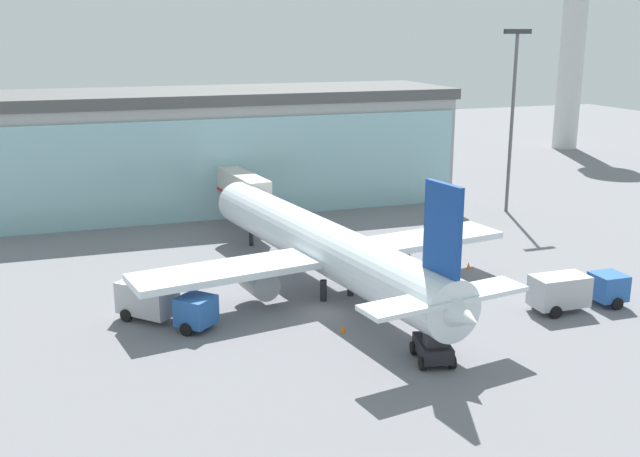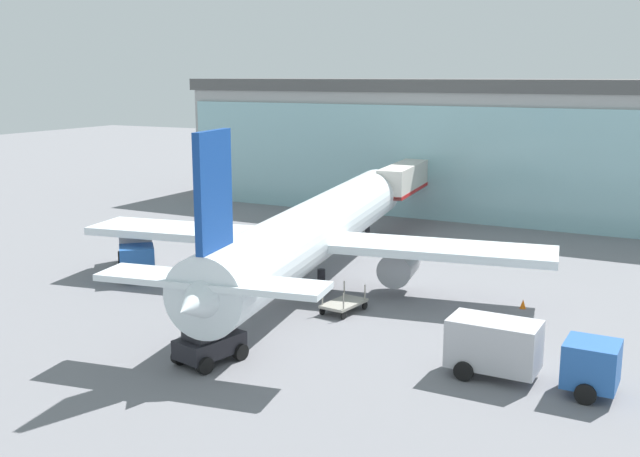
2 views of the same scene
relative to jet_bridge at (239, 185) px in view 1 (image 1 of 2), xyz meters
The scene contains 12 objects.
ground 25.72m from the jet_bridge, 89.37° to the right, with size 240.00×240.00×0.00m, color slate.
terminal_building 11.37m from the jet_bridge, 88.58° to the left, with size 53.88×16.32×13.00m.
jet_bridge is the anchor object (origin of this frame).
control_tower 74.00m from the jet_bridge, 26.58° to the left, with size 8.51×8.51×33.12m.
apron_light_mast 30.47m from the jet_bridge, ahead, with size 3.20×0.40×19.56m.
airplane 21.10m from the jet_bridge, 86.20° to the right, with size 30.53×36.48×10.98m.
catering_truck 26.23m from the jet_bridge, 115.60° to the right, with size 6.50×6.91×2.65m.
fuel_truck 35.46m from the jet_bridge, 61.30° to the right, with size 7.36×2.66×2.65m.
baggage_cart 26.41m from the jet_bridge, 77.54° to the right, with size 2.00×3.01×1.50m.
pushback_tug 35.74m from the jet_bridge, 84.90° to the right, with size 2.79×3.53×2.30m.
safety_cone_nose 29.61m from the jet_bridge, 90.55° to the right, with size 0.36×0.36×0.55m, color orange.
safety_cone_wingtip 25.31m from the jet_bridge, 53.91° to the right, with size 0.36×0.36×0.55m, color orange.
Camera 1 is at (-17.78, -47.05, 19.53)m, focal length 42.00 mm.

